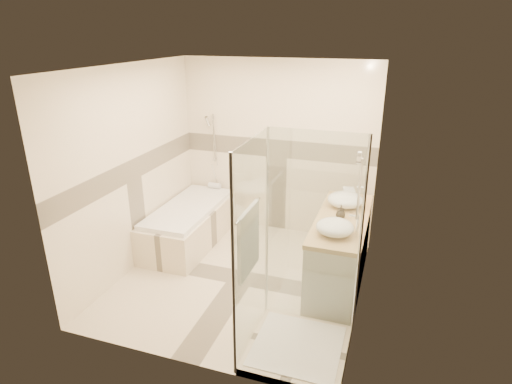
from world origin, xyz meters
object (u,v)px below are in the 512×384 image
(bathtub, at_px, (189,222))
(shower_enclosure, at_px, (289,301))
(vessel_sink_far, at_px, (335,227))
(amenity_bottle_a, at_px, (341,212))
(vessel_sink_near, at_px, (345,200))
(amenity_bottle_b, at_px, (341,213))
(vanity, at_px, (340,250))

(bathtub, distance_m, shower_enclosure, 2.47)
(bathtub, xyz_separation_m, vessel_sink_far, (2.13, -0.81, 0.62))
(vessel_sink_far, distance_m, amenity_bottle_a, 0.43)
(vessel_sink_near, relative_size, vessel_sink_far, 1.06)
(amenity_bottle_a, relative_size, amenity_bottle_b, 1.14)
(bathtub, xyz_separation_m, amenity_bottle_a, (2.13, -0.38, 0.62))
(amenity_bottle_b, bearing_deg, vessel_sink_near, 90.00)
(vessel_sink_near, bearing_deg, bathtub, 179.51)
(vanity, xyz_separation_m, shower_enclosure, (-0.29, -1.27, 0.08))
(bathtub, xyz_separation_m, shower_enclosure, (1.86, -1.62, 0.20))
(bathtub, bearing_deg, shower_enclosure, -41.10)
(bathtub, distance_m, vanity, 2.18)
(vanity, xyz_separation_m, amenity_bottle_b, (-0.02, -0.05, 0.49))
(vessel_sink_near, distance_m, amenity_bottle_a, 0.36)
(amenity_bottle_b, bearing_deg, vanity, 68.53)
(bathtub, height_order, vanity, vanity)
(bathtub, xyz_separation_m, amenity_bottle_b, (2.13, -0.40, 0.61))
(bathtub, bearing_deg, amenity_bottle_b, -10.66)
(vessel_sink_far, height_order, amenity_bottle_a, vessel_sink_far)
(vessel_sink_near, bearing_deg, amenity_bottle_a, -90.00)
(vessel_sink_far, xyz_separation_m, amenity_bottle_b, (0.00, 0.41, -0.01))
(vanity, bearing_deg, shower_enclosure, -102.97)
(vanity, distance_m, amenity_bottle_a, 0.50)
(shower_enclosure, relative_size, amenity_bottle_b, 14.72)
(bathtub, relative_size, vanity, 1.05)
(vessel_sink_near, bearing_deg, shower_enclosure, -99.66)
(bathtub, bearing_deg, vanity, -9.25)
(bathtub, distance_m, amenity_bottle_a, 2.25)
(bathtub, bearing_deg, amenity_bottle_a, -10.11)
(bathtub, height_order, amenity_bottle_a, amenity_bottle_a)
(vessel_sink_near, relative_size, amenity_bottle_b, 3.06)
(shower_enclosure, height_order, vessel_sink_far, shower_enclosure)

